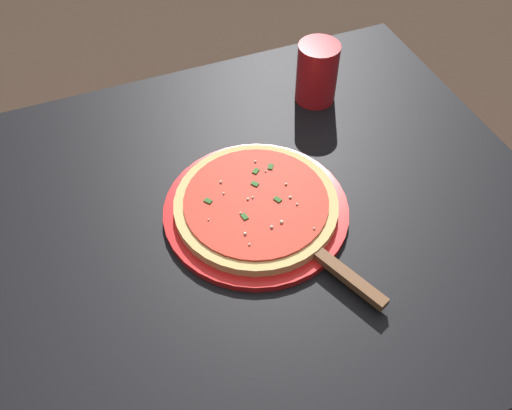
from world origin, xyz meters
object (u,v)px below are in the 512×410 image
at_px(pizza_server, 328,262).
at_px(cup_tall_drink, 317,73).
at_px(serving_plate, 256,210).
at_px(pizza, 256,204).

relative_size(pizza_server, cup_tall_drink, 1.84).
xyz_separation_m(serving_plate, pizza_server, (-0.06, 0.14, 0.01)).
distance_m(pizza_server, cup_tall_drink, 0.41).
height_order(serving_plate, pizza_server, pizza_server).
xyz_separation_m(pizza, pizza_server, (-0.06, 0.14, -0.00)).
bearing_deg(pizza_server, serving_plate, -67.38).
xyz_separation_m(pizza, cup_tall_drink, (-0.22, -0.23, 0.04)).
relative_size(serving_plate, pizza, 1.14).
bearing_deg(pizza, serving_plate, 44.99).
bearing_deg(pizza_server, cup_tall_drink, -113.15).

